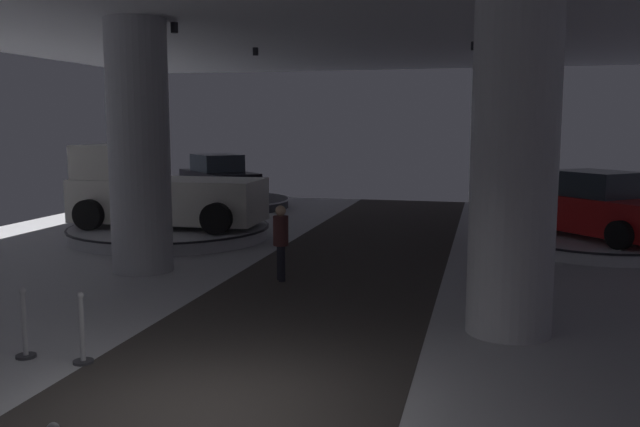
% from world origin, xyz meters
% --- Properties ---
extents(ground, '(24.00, 44.00, 0.06)m').
position_xyz_m(ground, '(0.00, 0.00, -0.02)').
color(ground, '#B2B2B7').
extents(column_left, '(1.33, 1.33, 5.50)m').
position_xyz_m(column_left, '(-4.37, 6.83, 2.75)').
color(column_left, '#ADADB2').
rests_on(column_left, ground).
extents(column_right, '(1.32, 1.32, 5.50)m').
position_xyz_m(column_right, '(3.44, 4.12, 2.75)').
color(column_right, silver).
rests_on(column_right, ground).
extents(display_platform_far_right, '(4.60, 4.60, 0.34)m').
position_xyz_m(display_platform_far_right, '(5.90, 11.94, 0.19)').
color(display_platform_far_right, silver).
rests_on(display_platform_far_right, ground).
extents(display_car_far_right, '(4.13, 4.34, 1.71)m').
position_xyz_m(display_car_far_right, '(5.88, 11.96, 1.10)').
color(display_car_far_right, red).
rests_on(display_car_far_right, display_platform_far_right).
extents(display_platform_far_left, '(5.68, 5.68, 0.36)m').
position_xyz_m(display_platform_far_left, '(-5.72, 10.90, 0.20)').
color(display_platform_far_left, '#B7B7BC').
rests_on(display_platform_far_left, ground).
extents(pickup_truck_far_left, '(5.36, 2.77, 2.30)m').
position_xyz_m(pickup_truck_far_left, '(-6.04, 10.89, 1.30)').
color(pickup_truck_far_left, silver).
rests_on(pickup_truck_far_left, display_platform_far_left).
extents(display_platform_deep_left, '(5.51, 5.51, 0.36)m').
position_xyz_m(display_platform_deep_left, '(-7.08, 17.89, 0.20)').
color(display_platform_deep_left, '#333338').
rests_on(display_platform_deep_left, ground).
extents(display_car_deep_left, '(4.20, 4.29, 1.71)m').
position_xyz_m(display_car_deep_left, '(-7.10, 17.92, 1.12)').
color(display_car_deep_left, black).
rests_on(display_car_deep_left, display_platform_deep_left).
extents(visitor_walking_near, '(0.32, 0.32, 1.59)m').
position_xyz_m(visitor_walking_near, '(-1.08, 6.63, 0.91)').
color(visitor_walking_near, black).
rests_on(visitor_walking_near, ground).
extents(stanchion_b, '(0.28, 0.28, 1.01)m').
position_xyz_m(stanchion_b, '(-3.19, 1.28, 0.37)').
color(stanchion_b, '#333338').
rests_on(stanchion_b, ground).
extents(stanchion_c, '(0.28, 0.28, 1.01)m').
position_xyz_m(stanchion_c, '(-2.27, 1.27, 0.37)').
color(stanchion_c, '#333338').
rests_on(stanchion_c, ground).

